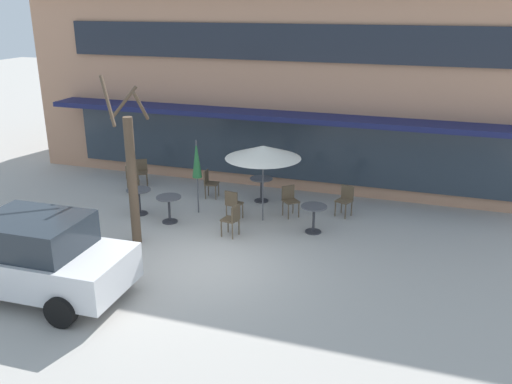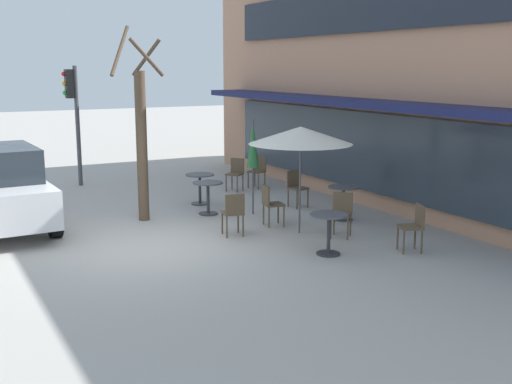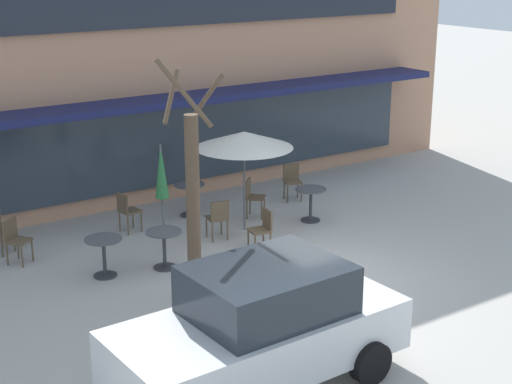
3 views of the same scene
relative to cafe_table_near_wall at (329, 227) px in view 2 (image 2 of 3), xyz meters
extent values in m
plane|color=#ADA8A0|center=(-2.00, -2.78, -0.52)|extent=(80.00, 80.00, 0.00)
cube|color=#191E4C|center=(-2.00, 2.67, 2.03)|extent=(15.51, 1.10, 0.16)
cube|color=#1E232D|center=(-2.00, 3.16, 4.21)|extent=(14.60, 0.10, 1.10)
cube|color=#2D3842|center=(-2.00, 3.16, 0.83)|extent=(14.60, 0.10, 1.90)
cylinder|color=#333338|center=(0.00, 0.00, -0.50)|extent=(0.44, 0.44, 0.03)
cylinder|color=#333338|center=(0.00, 0.00, -0.14)|extent=(0.07, 0.07, 0.70)
cylinder|color=#4C4C51|center=(0.00, 0.00, 0.23)|extent=(0.70, 0.70, 0.03)
cylinder|color=#333338|center=(-4.01, -0.60, -0.50)|extent=(0.44, 0.44, 0.03)
cylinder|color=#333338|center=(-4.01, -0.60, -0.14)|extent=(0.07, 0.07, 0.70)
cylinder|color=#4C4C51|center=(-4.01, -0.60, 0.23)|extent=(0.70, 0.70, 0.03)
cylinder|color=#333338|center=(-5.13, -0.32, -0.50)|extent=(0.44, 0.44, 0.03)
cylinder|color=#333338|center=(-5.13, -0.32, -0.14)|extent=(0.07, 0.07, 0.70)
cylinder|color=#4C4C51|center=(-5.13, -0.32, 0.23)|extent=(0.70, 0.70, 0.03)
cylinder|color=#333338|center=(-2.08, 1.84, -0.50)|extent=(0.44, 0.44, 0.03)
cylinder|color=#333338|center=(-2.08, 1.84, -0.14)|extent=(0.07, 0.07, 0.70)
cylinder|color=#4C4C51|center=(-2.08, 1.84, 0.23)|extent=(0.70, 0.70, 0.03)
cylinder|color=#4C4C51|center=(-3.54, 0.33, 0.58)|extent=(0.04, 0.04, 2.20)
cone|color=#286B38|center=(-3.54, 0.33, 1.13)|extent=(0.28, 0.28, 1.10)
cylinder|color=#4C4C51|center=(-1.55, 0.35, 0.58)|extent=(0.04, 0.04, 2.20)
cone|color=silver|center=(-1.55, 0.35, 1.51)|extent=(2.10, 2.10, 0.35)
cylinder|color=brown|center=(0.66, 1.21, -0.29)|extent=(0.04, 0.04, 0.45)
cylinder|color=brown|center=(0.34, 1.33, -0.29)|extent=(0.04, 0.04, 0.45)
cylinder|color=brown|center=(0.78, 1.52, -0.29)|extent=(0.04, 0.04, 0.45)
cylinder|color=brown|center=(0.46, 1.65, -0.29)|extent=(0.04, 0.04, 0.45)
cube|color=brown|center=(0.56, 1.43, -0.05)|extent=(0.52, 0.52, 0.04)
cube|color=brown|center=(0.63, 1.60, 0.17)|extent=(0.39, 0.18, 0.40)
cylinder|color=brown|center=(-6.00, 1.16, -0.29)|extent=(0.04, 0.04, 0.45)
cylinder|color=brown|center=(-6.28, 0.96, -0.29)|extent=(0.04, 0.04, 0.45)
cylinder|color=brown|center=(-6.21, 1.43, -0.29)|extent=(0.04, 0.04, 0.45)
cylinder|color=brown|center=(-6.48, 1.23, -0.29)|extent=(0.04, 0.04, 0.45)
cube|color=brown|center=(-6.24, 1.20, -0.05)|extent=(0.56, 0.56, 0.04)
cube|color=brown|center=(-6.35, 1.34, 0.17)|extent=(0.35, 0.27, 0.40)
cylinder|color=brown|center=(-3.52, 1.83, -0.29)|extent=(0.04, 0.04, 0.45)
cylinder|color=brown|center=(-3.48, 1.49, -0.29)|extent=(0.04, 0.04, 0.45)
cylinder|color=brown|center=(-3.86, 1.79, -0.29)|extent=(0.04, 0.04, 0.45)
cylinder|color=brown|center=(-3.82, 1.45, -0.29)|extent=(0.04, 0.04, 0.45)
cube|color=brown|center=(-3.67, 1.64, -0.05)|extent=(0.45, 0.45, 0.04)
cube|color=brown|center=(-3.85, 1.62, 0.17)|extent=(0.09, 0.40, 0.40)
cylinder|color=brown|center=(-6.14, 1.88, -0.29)|extent=(0.04, 0.04, 0.45)
cylinder|color=brown|center=(-6.43, 1.72, -0.29)|extent=(0.04, 0.04, 0.45)
cylinder|color=brown|center=(-6.30, 2.18, -0.29)|extent=(0.04, 0.04, 0.45)
cylinder|color=brown|center=(-6.60, 2.02, -0.29)|extent=(0.04, 0.04, 0.45)
cube|color=brown|center=(-6.37, 1.95, -0.05)|extent=(0.54, 0.54, 0.04)
cube|color=brown|center=(-6.45, 2.11, 0.17)|extent=(0.37, 0.23, 0.40)
cylinder|color=brown|center=(-0.64, 0.90, -0.29)|extent=(0.04, 0.04, 0.45)
cylinder|color=brown|center=(-0.88, 0.67, -0.29)|extent=(0.04, 0.04, 0.45)
cylinder|color=brown|center=(-0.88, 1.15, -0.29)|extent=(0.04, 0.04, 0.45)
cylinder|color=brown|center=(-1.12, 0.91, -0.29)|extent=(0.04, 0.04, 0.45)
cube|color=brown|center=(-0.88, 0.91, -0.05)|extent=(0.57, 0.57, 0.04)
cube|color=brown|center=(-1.01, 1.04, 0.17)|extent=(0.31, 0.31, 0.40)
cylinder|color=brown|center=(-2.24, -1.08, -0.29)|extent=(0.04, 0.04, 0.45)
cylinder|color=brown|center=(-2.18, -0.75, -0.29)|extent=(0.04, 0.04, 0.45)
cylinder|color=brown|center=(-1.90, -1.14, -0.29)|extent=(0.04, 0.04, 0.45)
cylinder|color=brown|center=(-1.84, -0.80, -0.29)|extent=(0.04, 0.04, 0.45)
cube|color=brown|center=(-2.04, -0.94, -0.05)|extent=(0.46, 0.46, 0.04)
cube|color=brown|center=(-1.86, -0.97, 0.17)|extent=(0.11, 0.40, 0.40)
cylinder|color=brown|center=(-2.49, 0.39, -0.29)|extent=(0.04, 0.04, 0.45)
cylinder|color=brown|center=(-2.15, 0.34, -0.29)|extent=(0.04, 0.04, 0.45)
cylinder|color=brown|center=(-2.54, 0.06, -0.29)|extent=(0.04, 0.04, 0.45)
cylinder|color=brown|center=(-2.21, 0.00, -0.29)|extent=(0.04, 0.04, 0.45)
cube|color=brown|center=(-2.35, 0.20, -0.05)|extent=(0.46, 0.46, 0.04)
cube|color=brown|center=(-2.38, 0.02, 0.17)|extent=(0.40, 0.10, 0.40)
cylinder|color=black|center=(-6.21, -4.23, -0.20)|extent=(0.65, 0.24, 0.64)
cylinder|color=black|center=(-3.61, -4.15, -0.20)|extent=(0.65, 0.24, 0.64)
cylinder|color=brown|center=(-4.19, -2.09, 1.13)|extent=(0.24, 0.24, 3.29)
cylinder|color=brown|center=(-3.83, -2.04, 3.05)|extent=(0.19, 0.79, 0.80)
cylinder|color=brown|center=(-4.42, -1.85, 3.06)|extent=(0.59, 0.56, 0.81)
cylinder|color=brown|center=(-4.48, -2.41, 3.20)|extent=(0.74, 0.68, 1.10)
cylinder|color=#47474C|center=(-9.16, -2.32, 1.18)|extent=(0.12, 0.12, 3.40)
cube|color=black|center=(-9.16, -2.50, 2.38)|extent=(0.26, 0.20, 0.80)
sphere|color=red|center=(-9.16, -2.63, 2.65)|extent=(0.13, 0.13, 0.13)
sphere|color=gold|center=(-9.16, -2.63, 2.39)|extent=(0.13, 0.13, 0.13)
sphere|color=green|center=(-9.16, -2.63, 2.13)|extent=(0.13, 0.13, 0.13)
camera|label=1|loc=(2.86, -13.25, 5.39)|focal=38.00mm
camera|label=2|loc=(9.30, -6.53, 2.87)|focal=45.00mm
camera|label=3|loc=(-10.38, -13.18, 5.39)|focal=55.00mm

